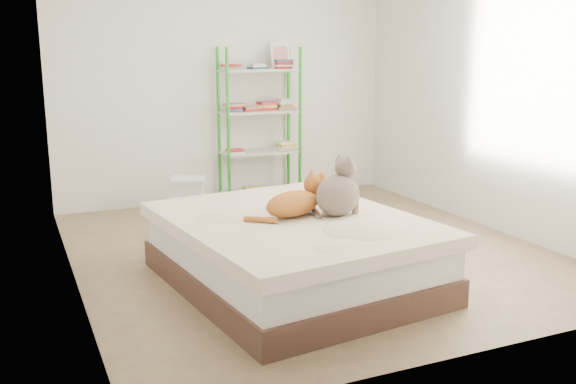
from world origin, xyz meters
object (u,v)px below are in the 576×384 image
shelf_unit (260,121)px  grey_cat (338,186)px  bed (292,251)px  cardboard_box (254,211)px  orange_cat (293,200)px  white_bin (189,196)px

shelf_unit → grey_cat: bearing=-99.5°
bed → cardboard_box: 1.57m
cardboard_box → orange_cat: bearing=-68.9°
bed → grey_cat: grey_cat is taller
orange_cat → shelf_unit: (0.75, 2.54, 0.28)m
orange_cat → white_bin: size_ratio=1.36×
orange_cat → white_bin: 2.29m
shelf_unit → white_bin: (-0.91, -0.30, -0.71)m
grey_cat → cardboard_box: bearing=-15.2°
shelf_unit → cardboard_box: shelf_unit is taller
grey_cat → cardboard_box: grey_cat is taller
shelf_unit → orange_cat: bearing=-106.4°
orange_cat → shelf_unit: shelf_unit is taller
cardboard_box → white_bin: 0.85m
shelf_unit → cardboard_box: bearing=-114.9°
bed → cardboard_box: (0.29, 1.54, -0.09)m
shelf_unit → cardboard_box: size_ratio=2.91×
orange_cat → shelf_unit: bearing=50.0°
grey_cat → white_bin: (-0.47, 2.36, -0.52)m
white_bin → grey_cat: bearing=-78.8°
bed → grey_cat: bearing=-21.7°
grey_cat → white_bin: size_ratio=1.02×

